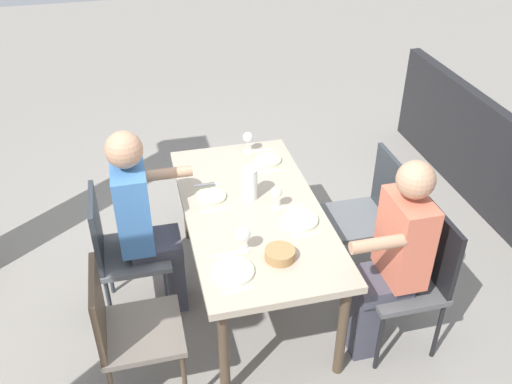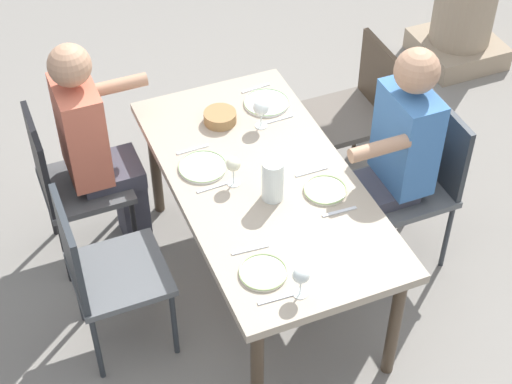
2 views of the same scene
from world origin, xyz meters
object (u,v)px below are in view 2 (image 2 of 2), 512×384
chair_mid_north (419,176)px  chair_mid_south (101,268)px  diner_man_white (393,158)px  plate_0 (267,103)px  plate_1 (203,167)px  chair_west_south (68,179)px  wine_glass_3 (301,276)px  wine_glass_1 (233,165)px  water_pitcher (273,182)px  dining_table (264,191)px  wine_glass_0 (261,108)px  plate_3 (263,272)px  bread_basket (220,117)px  plate_2 (325,190)px  diner_woman_green (97,145)px  chair_west_north (358,106)px

chair_mid_north → chair_mid_south: (0.00, -1.69, 0.00)m
diner_man_white → plate_0: (-0.62, -0.42, 0.03)m
diner_man_white → plate_1: 0.95m
chair_west_south → wine_glass_3: 1.52m
wine_glass_1 → water_pitcher: bearing=40.3°
dining_table → chair_mid_north: bearing=85.3°
chair_mid_north → wine_glass_0: (-0.46, -0.70, 0.32)m
dining_table → wine_glass_1: (-0.03, -0.14, 0.19)m
plate_3 → bread_basket: bread_basket is taller
water_pitcher → dining_table: bearing=176.5°
chair_west_south → chair_mid_south: (0.67, -0.00, 0.00)m
plate_2 → bread_basket: bread_basket is taller
diner_woman_green → wine_glass_1: diner_woman_green is taller
plate_3 → chair_west_north: bearing=136.8°
diner_man_white → plate_3: 1.02m
dining_table → plate_1: plate_1 is taller
chair_west_south → bread_basket: 0.85m
dining_table → water_pitcher: 0.21m
chair_mid_north → water_pitcher: (0.06, -0.85, 0.30)m
diner_woman_green → chair_mid_north: bearing=66.2°
wine_glass_0 → wine_glass_3: bearing=-14.4°
chair_west_south → chair_west_north: bearing=90.0°
chair_mid_north → plate_1: bearing=-103.5°
plate_1 → dining_table: bearing=51.6°
plate_0 → chair_west_north: bearing=94.5°
plate_0 → chair_mid_south: bearing=-60.5°
diner_woman_green → plate_0: diner_woman_green is taller
plate_0 → bread_basket: size_ratio=1.44×
chair_west_south → plate_0: chair_west_south is taller
plate_0 → plate_2: (0.74, -0.01, 0.00)m
wine_glass_0 → bread_basket: 0.23m
chair_west_north → chair_mid_south: size_ratio=0.95×
diner_woman_green → wine_glass_1: size_ratio=8.34×
chair_mid_north → diner_man_white: (0.00, -0.17, 0.18)m
dining_table → diner_woman_green: bearing=-131.7°
chair_west_south → dining_table: bearing=54.8°
chair_mid_north → plate_2: bearing=-79.2°
chair_mid_south → bread_basket: bearing=125.1°
plate_0 → water_pitcher: water_pitcher is taller
plate_0 → water_pitcher: (0.68, -0.25, 0.09)m
wine_glass_3 → diner_woman_green: bearing=-157.7°
chair_west_north → wine_glass_0: 0.80m
diner_woman_green → wine_glass_1: bearing=43.1°
chair_mid_south → diner_woman_green: diner_woman_green is taller
dining_table → bread_basket: (-0.50, -0.03, 0.10)m
plate_3 → chair_mid_north: bearing=114.0°
chair_mid_south → bread_basket: size_ratio=5.52×
bread_basket → plate_3: bearing=-10.7°
dining_table → chair_west_north: chair_west_north is taller
water_pitcher → chair_west_north: bearing=130.3°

